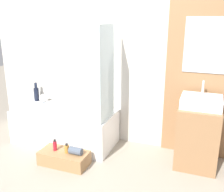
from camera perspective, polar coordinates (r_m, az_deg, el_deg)
name	(u,v)px	position (r m, az deg, el deg)	size (l,w,h in m)	color
wall_tiled_back	(128,51)	(3.55, 3.47, 9.69)	(4.20, 0.06, 2.60)	beige
wall_wood_accent	(207,55)	(3.34, 19.90, 8.35)	(0.94, 0.04, 2.60)	#8E6642
bathtub	(65,126)	(3.82, -10.20, -6.49)	(1.42, 0.65, 0.48)	white
glass_shower_screen	(107,74)	(3.20, -1.11, 4.82)	(0.01, 0.46, 1.18)	silver
wooden_step_bench	(64,158)	(3.35, -10.37, -13.12)	(0.60, 0.29, 0.17)	#997047
vanity_cabinet	(198,136)	(3.34, 18.14, -8.31)	(0.48, 0.51, 0.75)	#8E6642
sink	(201,102)	(3.18, 18.87, -1.17)	(0.45, 0.37, 0.29)	white
vase_tall_dark	(36,93)	(4.22, -16.13, 0.54)	(0.08, 0.08, 0.29)	black
vase_round_light	(43,98)	(4.14, -14.74, -0.46)	(0.12, 0.12, 0.12)	silver
bottle_soap_primary	(55,145)	(3.34, -12.32, -10.46)	(0.05, 0.05, 0.14)	#B21928
bottle_soap_secondary	(67,149)	(3.27, -9.81, -11.22)	(0.06, 0.06, 0.12)	#B2752D
towel_roll	(76,151)	(3.22, -7.91, -11.75)	(0.09, 0.09, 0.16)	#4C5666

